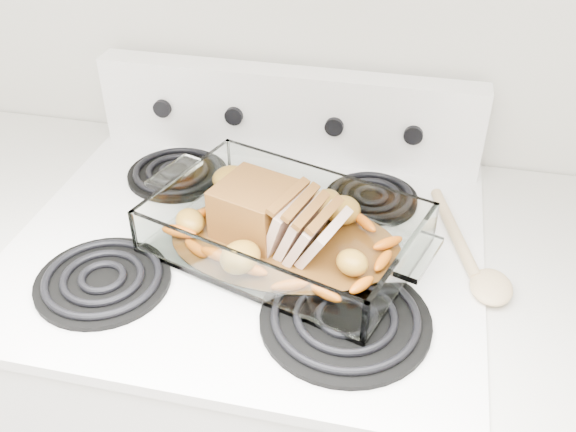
# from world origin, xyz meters

# --- Properties ---
(electric_range) EXTENTS (0.78, 0.70, 1.12)m
(electric_range) POSITION_xyz_m (0.00, 1.66, 0.48)
(electric_range) COLOR white
(electric_range) RESTS_ON ground
(baking_dish) EXTENTS (0.41, 0.27, 0.08)m
(baking_dish) POSITION_xyz_m (0.07, 1.64, 0.96)
(baking_dish) COLOR silver
(baking_dish) RESTS_ON electric_range
(pork_roast) EXTENTS (0.21, 0.11, 0.09)m
(pork_roast) POSITION_xyz_m (0.04, 1.64, 1.00)
(pork_roast) COLOR #915722
(pork_roast) RESTS_ON baking_dish
(roast_vegetables) EXTENTS (0.35, 0.19, 0.04)m
(roast_vegetables) POSITION_xyz_m (0.06, 1.67, 0.97)
(roast_vegetables) COLOR #D25C08
(roast_vegetables) RESTS_ON baking_dish
(wooden_spoon) EXTENTS (0.13, 0.29, 0.02)m
(wooden_spoon) POSITION_xyz_m (0.37, 1.66, 0.95)
(wooden_spoon) COLOR #C5B486
(wooden_spoon) RESTS_ON electric_range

